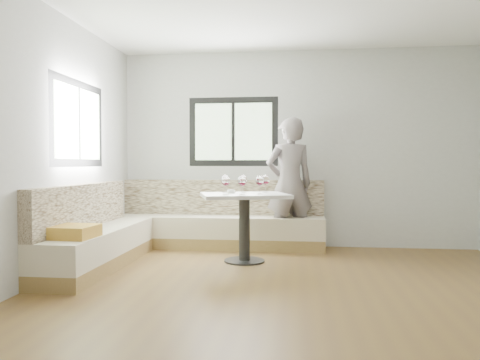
# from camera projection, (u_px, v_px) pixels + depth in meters

# --- Properties ---
(room) EXTENTS (5.01, 5.01, 2.81)m
(room) POSITION_uv_depth(u_px,v_px,m) (287.00, 139.00, 4.30)
(room) COLOR brown
(room) RESTS_ON ground
(banquette) EXTENTS (2.90, 2.80, 0.95)m
(banquette) POSITION_uv_depth(u_px,v_px,m) (171.00, 230.00, 6.04)
(banquette) COLOR olive
(banquette) RESTS_ON ground
(table) EXTENTS (1.19, 1.04, 0.82)m
(table) POSITION_uv_depth(u_px,v_px,m) (244.00, 211.00, 5.63)
(table) COLOR black
(table) RESTS_ON ground
(person) EXTENTS (0.77, 0.63, 1.82)m
(person) POSITION_uv_depth(u_px,v_px,m) (289.00, 184.00, 6.41)
(person) COLOR slate
(person) RESTS_ON ground
(olive_ramekin) EXTENTS (0.10, 0.10, 0.04)m
(olive_ramekin) POSITION_uv_depth(u_px,v_px,m) (231.00, 191.00, 5.71)
(olive_ramekin) COLOR white
(olive_ramekin) RESTS_ON table
(wine_glass_a) EXTENTS (0.10, 0.10, 0.22)m
(wine_glass_a) POSITION_uv_depth(u_px,v_px,m) (226.00, 182.00, 5.40)
(wine_glass_a) COLOR white
(wine_glass_a) RESTS_ON table
(wine_glass_b) EXTENTS (0.10, 0.10, 0.22)m
(wine_glass_b) POSITION_uv_depth(u_px,v_px,m) (242.00, 182.00, 5.41)
(wine_glass_b) COLOR white
(wine_glass_b) RESTS_ON table
(wine_glass_c) EXTENTS (0.10, 0.10, 0.22)m
(wine_glass_c) POSITION_uv_depth(u_px,v_px,m) (260.00, 181.00, 5.50)
(wine_glass_c) COLOR white
(wine_glass_c) RESTS_ON table
(wine_glass_d) EXTENTS (0.10, 0.10, 0.22)m
(wine_glass_d) POSITION_uv_depth(u_px,v_px,m) (243.00, 180.00, 5.77)
(wine_glass_d) COLOR white
(wine_glass_d) RESTS_ON table
(wine_glass_e) EXTENTS (0.10, 0.10, 0.22)m
(wine_glass_e) POSITION_uv_depth(u_px,v_px,m) (266.00, 180.00, 5.77)
(wine_glass_e) COLOR white
(wine_glass_e) RESTS_ON table
(wine_glass_f) EXTENTS (0.10, 0.10, 0.22)m
(wine_glass_f) POSITION_uv_depth(u_px,v_px,m) (225.00, 181.00, 5.74)
(wine_glass_f) COLOR white
(wine_glass_f) RESTS_ON table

